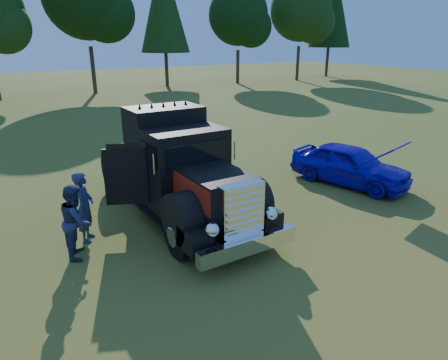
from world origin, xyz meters
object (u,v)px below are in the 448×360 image
diamond_t_truck (179,173)px  spectator_far (76,221)px  spectator_near (85,207)px  hotrod_coupe (350,164)px

diamond_t_truck → spectator_far: bearing=-166.3°
diamond_t_truck → spectator_near: 2.67m
spectator_near → diamond_t_truck: bearing=-62.3°
hotrod_coupe → spectator_near: bearing=175.8°
spectator_far → hotrod_coupe: bearing=-71.5°
diamond_t_truck → spectator_near: diamond_t_truck is taller
hotrod_coupe → spectator_near: hotrod_coupe is taller
diamond_t_truck → spectator_far: size_ratio=4.11×
diamond_t_truck → spectator_far: diamond_t_truck is taller
spectator_near → spectator_far: 0.73m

